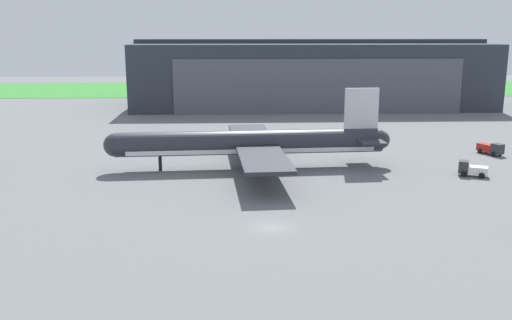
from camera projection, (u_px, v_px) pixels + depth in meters
name	position (u px, v px, depth m)	size (l,w,h in m)	color
ground_plane	(271.00, 227.00, 66.45)	(440.00, 440.00, 0.00)	slate
grass_field_strip	(244.00, 89.00, 219.96)	(440.00, 56.00, 0.08)	#368533
maintenance_hangar	(310.00, 74.00, 171.43)	(103.03, 37.27, 19.71)	#2D333D
airliner_far_right	(251.00, 143.00, 93.67)	(47.15, 38.89, 13.14)	#282B33
pushback_tractor	(471.00, 169.00, 89.46)	(4.74, 3.52, 2.36)	#2D2D33
fuel_bowser	(491.00, 148.00, 104.86)	(3.58, 5.29, 2.26)	#2D2D33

